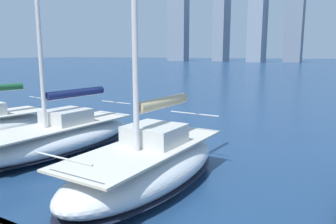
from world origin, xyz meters
TOP-DOWN VIEW (x-y plane):
  - sailboat_tan at (0.68, -5.36)m, footprint 2.79×6.73m
  - sailboat_navy at (5.66, -6.55)m, footprint 2.93×7.70m

SIDE VIEW (x-z plane):
  - sailboat_navy at x=5.66m, z-range -4.66..5.99m
  - sailboat_tan at x=0.68m, z-range -4.34..5.78m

